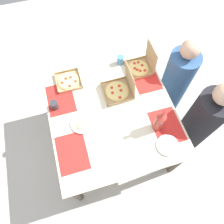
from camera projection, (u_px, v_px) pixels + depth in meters
ground_plane at (112, 138)px, 2.66m from camera, size 6.00×6.00×0.00m
dining_table at (112, 116)px, 2.10m from camera, size 1.27×1.20×0.72m
placemat_near_left at (61, 99)px, 2.08m from camera, size 0.36×0.26×0.00m
placemat_near_right at (72, 153)px, 1.84m from camera, size 0.36×0.26×0.00m
placemat_far_left at (145, 78)px, 2.20m from camera, size 0.36×0.26×0.00m
placemat_far_right at (167, 126)px, 1.95m from camera, size 0.36×0.26×0.00m
pizza_box_center at (141, 66)px, 2.21m from camera, size 0.25×0.26×0.29m
pizza_box_corner_left at (120, 89)px, 2.08m from camera, size 0.28×0.28×0.31m
pizza_box_edge_far at (69, 81)px, 2.16m from camera, size 0.25×0.25×0.04m
plate_middle at (82, 123)px, 1.95m from camera, size 0.22×0.22×0.03m
plate_far_left at (168, 145)px, 1.86m from camera, size 0.20×0.20×0.02m
soda_bottle at (159, 121)px, 1.83m from camera, size 0.09×0.09×0.32m
cup_clear_right at (120, 60)px, 2.24m from camera, size 0.07×0.07×0.10m
cup_clear_left at (54, 105)px, 2.00m from camera, size 0.08×0.08×0.09m
fork_by_near_right at (110, 164)px, 1.79m from camera, size 0.19×0.07×0.00m
knife_by_far_left at (142, 151)px, 1.84m from camera, size 0.09×0.20×0.00m
knife_by_far_right at (114, 129)px, 1.93m from camera, size 0.19×0.13×0.00m
diner_left_seat at (175, 81)px, 2.45m from camera, size 0.32×0.32×1.12m
diner_right_seat at (199, 123)px, 2.17m from camera, size 0.32×0.32×1.19m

